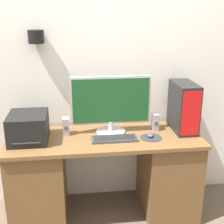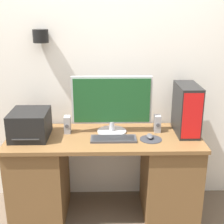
{
  "view_description": "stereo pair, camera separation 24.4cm",
  "coord_description": "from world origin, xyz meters",
  "px_view_note": "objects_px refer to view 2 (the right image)",
  "views": [
    {
      "loc": [
        -0.23,
        -2.01,
        1.71
      ],
      "look_at": [
        0.06,
        0.29,
        0.93
      ],
      "focal_mm": 50.0,
      "sensor_mm": 36.0,
      "label": 1
    },
    {
      "loc": [
        0.02,
        -2.03,
        1.71
      ],
      "look_at": [
        0.06,
        0.29,
        0.93
      ],
      "focal_mm": 50.0,
      "sensor_mm": 36.0,
      "label": 2
    }
  ],
  "objects_px": {
    "mouse": "(150,136)",
    "speaker_left": "(67,125)",
    "monitor": "(112,103)",
    "computer_tower": "(187,109)",
    "printer": "(30,124)",
    "speaker_right": "(157,123)",
    "keyboard": "(113,139)"
  },
  "relations": [
    {
      "from": "printer",
      "to": "speaker_right",
      "type": "bearing_deg",
      "value": 5.24
    },
    {
      "from": "mouse",
      "to": "speaker_right",
      "type": "xyz_separation_m",
      "value": [
        0.08,
        0.14,
        0.05
      ]
    },
    {
      "from": "speaker_right",
      "to": "monitor",
      "type": "bearing_deg",
      "value": -178.82
    },
    {
      "from": "printer",
      "to": "speaker_left",
      "type": "height_order",
      "value": "printer"
    },
    {
      "from": "monitor",
      "to": "printer",
      "type": "relative_size",
      "value": 1.92
    },
    {
      "from": "monitor",
      "to": "speaker_right",
      "type": "height_order",
      "value": "monitor"
    },
    {
      "from": "monitor",
      "to": "keyboard",
      "type": "distance_m",
      "value": 0.29
    },
    {
      "from": "mouse",
      "to": "speaker_left",
      "type": "distance_m",
      "value": 0.68
    },
    {
      "from": "printer",
      "to": "speaker_right",
      "type": "height_order",
      "value": "printer"
    },
    {
      "from": "mouse",
      "to": "speaker_left",
      "type": "bearing_deg",
      "value": 168.54
    },
    {
      "from": "speaker_left",
      "to": "speaker_right",
      "type": "distance_m",
      "value": 0.74
    },
    {
      "from": "printer",
      "to": "speaker_right",
      "type": "distance_m",
      "value": 1.03
    },
    {
      "from": "printer",
      "to": "speaker_right",
      "type": "relative_size",
      "value": 2.37
    },
    {
      "from": "printer",
      "to": "computer_tower",
      "type": "bearing_deg",
      "value": 2.99
    },
    {
      "from": "mouse",
      "to": "speaker_left",
      "type": "relative_size",
      "value": 0.65
    },
    {
      "from": "mouse",
      "to": "monitor",
      "type": "bearing_deg",
      "value": 155.37
    },
    {
      "from": "monitor",
      "to": "mouse",
      "type": "xyz_separation_m",
      "value": [
        0.3,
        -0.14,
        -0.23
      ]
    },
    {
      "from": "monitor",
      "to": "speaker_right",
      "type": "relative_size",
      "value": 4.55
    },
    {
      "from": "monitor",
      "to": "computer_tower",
      "type": "distance_m",
      "value": 0.61
    },
    {
      "from": "computer_tower",
      "to": "printer",
      "type": "distance_m",
      "value": 1.26
    },
    {
      "from": "computer_tower",
      "to": "speaker_left",
      "type": "distance_m",
      "value": 0.98
    },
    {
      "from": "mouse",
      "to": "computer_tower",
      "type": "distance_m",
      "value": 0.38
    },
    {
      "from": "speaker_left",
      "to": "speaker_right",
      "type": "relative_size",
      "value": 1.0
    },
    {
      "from": "computer_tower",
      "to": "keyboard",
      "type": "bearing_deg",
      "value": -166.75
    },
    {
      "from": "computer_tower",
      "to": "speaker_right",
      "type": "distance_m",
      "value": 0.27
    },
    {
      "from": "speaker_right",
      "to": "mouse",
      "type": "bearing_deg",
      "value": -118.59
    },
    {
      "from": "mouse",
      "to": "printer",
      "type": "relative_size",
      "value": 0.28
    },
    {
      "from": "speaker_left",
      "to": "computer_tower",
      "type": "bearing_deg",
      "value": -1.09
    },
    {
      "from": "keyboard",
      "to": "mouse",
      "type": "xyz_separation_m",
      "value": [
        0.29,
        0.02,
        0.01
      ]
    },
    {
      "from": "printer",
      "to": "mouse",
      "type": "bearing_deg",
      "value": -3.05
    },
    {
      "from": "keyboard",
      "to": "printer",
      "type": "height_order",
      "value": "printer"
    },
    {
      "from": "speaker_left",
      "to": "keyboard",
      "type": "bearing_deg",
      "value": -22.94
    }
  ]
}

